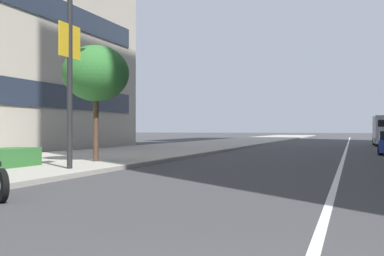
{
  "coord_description": "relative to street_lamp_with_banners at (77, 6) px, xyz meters",
  "views": [
    {
      "loc": [
        -2.6,
        -0.43,
        1.44
      ],
      "look_at": [
        10.56,
        3.86,
        1.47
      ],
      "focal_mm": 46.16,
      "sensor_mm": 36.0,
      "label": 1
    }
  ],
  "objects": [
    {
      "name": "lane_centre_stripe",
      "position": [
        23.48,
        -8.14,
        -5.46
      ],
      "size": [
        110.0,
        0.16,
        0.01
      ],
      "primitive_type": "cube",
      "color": "silver",
      "rests_on": "ground"
    },
    {
      "name": "street_tree_mid_sidewalk",
      "position": [
        3.54,
        1.26,
        -1.79
      ],
      "size": [
        2.66,
        2.66,
        4.67
      ],
      "color": "#473323",
      "rests_on": "sidewalk_right_plaza"
    },
    {
      "name": "street_lamp_with_banners",
      "position": [
        0.0,
        0.0,
        0.0
      ],
      "size": [
        1.26,
        2.07,
        9.18
      ],
      "color": "#232326",
      "rests_on": "sidewalk_right_plaza"
    },
    {
      "name": "sidewalk_right_plaza",
      "position": [
        18.48,
        3.55,
        -5.39
      ],
      "size": [
        160.0,
        8.71,
        0.15
      ],
      "primitive_type": "cube",
      "color": "#A39E93",
      "rests_on": "ground"
    }
  ]
}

